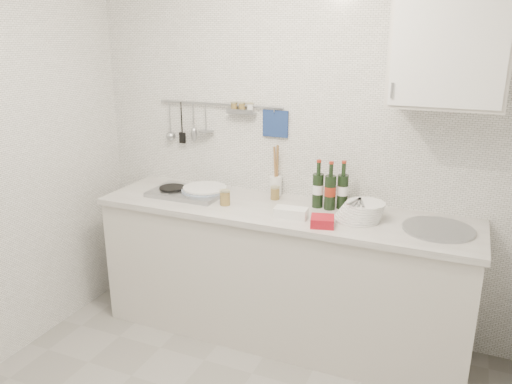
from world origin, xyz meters
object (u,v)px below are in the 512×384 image
Objects in this scene: plate_stack_hob at (203,191)px; wall_cabinet at (451,41)px; plate_stack_sink at (361,211)px; utensil_crock at (276,183)px; wine_bottles at (330,185)px.

wall_cabinet is at bearing 2.79° from plate_stack_hob.
utensil_crock reaches higher than plate_stack_sink.
wine_bottles is at bearing -16.61° from utensil_crock.
wine_bottles is (0.88, 0.08, 0.13)m from plate_stack_hob.
plate_stack_sink is at bearing -21.09° from utensil_crock.
plate_stack_sink is 0.96× the size of wine_bottles.
wine_bottles is at bearing 179.47° from wall_cabinet.
plate_stack_sink is at bearing -163.29° from wall_cabinet.
plate_stack_sink is 0.28m from wine_bottles.
plate_stack_hob is 1.07× the size of wine_bottles.
wine_bottles is 0.44m from utensil_crock.
wine_bottles reaches higher than plate_stack_hob.
wall_cabinet is at bearing -7.17° from utensil_crock.
wall_cabinet is 2.26× the size of wine_bottles.
plate_stack_hob is at bearing -177.21° from wall_cabinet.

